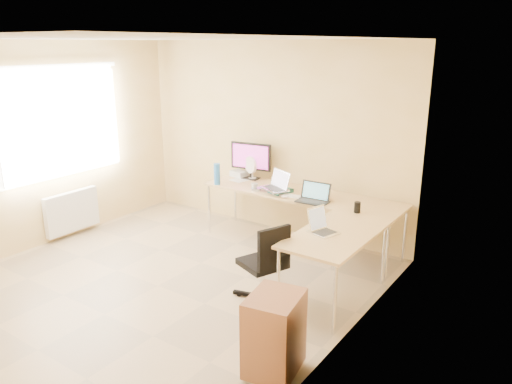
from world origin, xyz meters
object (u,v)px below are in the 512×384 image
Objects in this scene: laptop_return at (324,224)px; office_chair at (262,256)px; keyboard at (287,195)px; cabinet at (274,333)px; water_bottle at (217,174)px; desk_main at (300,220)px; laptop_black at (313,193)px; laptop_center at (275,181)px; desk_fan at (252,169)px; desk_return at (334,266)px; monitor at (251,161)px; mug at (254,186)px.

office_chair reaches higher than laptop_return.
keyboard is 0.56× the size of cabinet.
keyboard is at bearing 64.43° from laptop_return.
water_bottle is at bearing 127.29° from cabinet.
desk_main is 7.11× the size of laptop_black.
keyboard is 1.30m from laptop_return.
laptop_center is 0.97× the size of laptop_black.
laptop_center is 1.21× the size of desk_fan.
desk_main is 8.76× the size of laptop_return.
laptop_return reaches higher than desk_return.
laptop_black is 1.23× the size of laptop_return.
desk_fan is at bearing 118.08° from cabinet.
office_chair is (1.52, -1.16, -0.37)m from water_bottle.
desk_fan is at bearing 147.30° from desk_return.
office_chair is at bearing -59.68° from monitor.
keyboard reaches higher than cabinet.
desk_return is at bearing -8.45° from laptop_center.
laptop_return is 0.35× the size of office_chair.
cabinet is (1.70, -2.15, -0.41)m from mug.
keyboard is at bearing -112.62° from desk_main.
monitor is 0.69× the size of office_chair.
water_bottle is (-0.85, -0.11, -0.02)m from laptop_center.
keyboard is at bearing 20.26° from laptop_center.
water_bottle is at bearing -120.67° from monitor.
mug is (0.35, -0.41, -0.22)m from monitor.
desk_return is at bearing -50.11° from laptop_black.
keyboard is 0.49m from mug.
laptop_black is 1.01× the size of keyboard.
desk_fan reaches higher than laptop_black.
laptop_black is at bearing 101.17° from cabinet.
office_chair is (0.09, -1.20, -0.35)m from laptop_black.
desk_return is 0.48m from laptop_return.
laptop_center is 1.49m from office_chair.
laptop_black reaches higher than office_chair.
desk_return is at bearing -38.10° from laptop_return.
laptop_black is at bearing 116.08° from office_chair.
keyboard is (0.84, -0.40, -0.25)m from monitor.
laptop_return is 1.40m from cabinet.
laptop_black is at bearing -0.47° from desk_fan.
keyboard is 0.42× the size of office_chair.
water_bottle is at bearing 164.45° from office_chair.
keyboard reaches higher than desk_return.
desk_main is 1.27m from water_bottle.
desk_main is 9.15× the size of water_bottle.
laptop_black reaches higher than desk_return.
office_chair is (-0.58, -0.45, 0.14)m from desk_return.
water_bottle reaches higher than keyboard.
water_bottle is (-0.55, -0.08, 0.10)m from mug.
desk_return is at bearing -26.91° from mug.
desk_return is at bearing 59.60° from office_chair.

